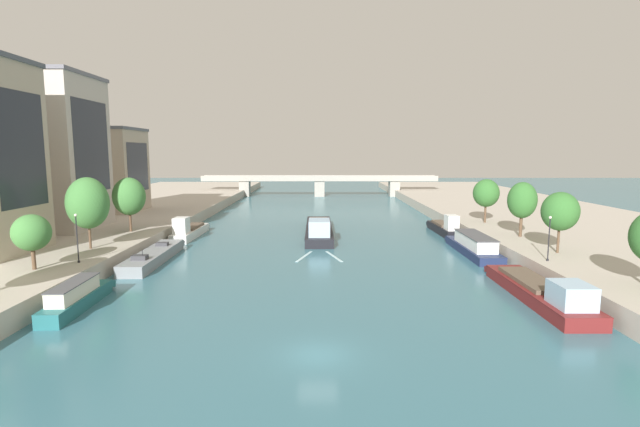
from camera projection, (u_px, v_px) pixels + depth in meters
ground_plane at (319, 355)px, 29.15m from camera, size 400.00×400.00×0.00m
quay_left at (101, 217)px, 83.62m from camera, size 36.00×170.00×1.91m
quay_right at (539, 217)px, 83.48m from camera, size 36.00×170.00×1.91m
barge_midriver at (320, 229)px, 70.79m from camera, size 4.10×23.31×3.36m
wake_behind_barge at (320, 256)px, 56.60m from camera, size 5.60×5.90×0.03m
moored_boat_left_upstream at (78, 297)px, 37.70m from camera, size 2.24×10.42×2.35m
moored_boat_left_midway at (155, 256)px, 54.06m from camera, size 3.08×15.86×2.35m
moored_boat_left_near at (190, 231)px, 69.20m from camera, size 2.78×12.90×3.49m
moored_boat_right_gap_after at (542, 291)px, 39.55m from camera, size 3.44×16.42×2.92m
moored_boat_right_downstream at (474, 245)px, 57.98m from camera, size 3.12×14.91×2.53m
moored_boat_right_far at (445, 228)px, 72.04m from camera, size 2.52×12.55×3.42m
tree_left_end_of_row at (33, 233)px, 42.41m from camera, size 3.31×3.31×5.12m
tree_left_far at (89, 203)px, 51.39m from camera, size 4.52×4.52×7.98m
tree_left_second at (130, 196)px, 62.64m from camera, size 4.28×4.28×7.32m
tree_right_distant at (561, 211)px, 49.18m from camera, size 3.80×3.80×6.55m
tree_right_past_mid at (523, 200)px, 58.71m from camera, size 3.59×3.59×6.98m
tree_right_far at (487, 193)px, 70.51m from camera, size 3.89×3.89×6.64m
lamppost_left_bank at (78, 236)px, 45.11m from camera, size 0.28×0.28×4.83m
lamppost_right_bank at (550, 236)px, 45.80m from camera, size 0.28×0.28×4.49m
building_left_corner at (47, 152)px, 64.56m from camera, size 13.39×12.47×21.38m
building_left_tall at (111, 170)px, 84.38m from camera, size 10.52×12.04×15.06m
bridge_far at (320, 183)px, 132.86m from camera, size 66.75×4.40×5.95m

